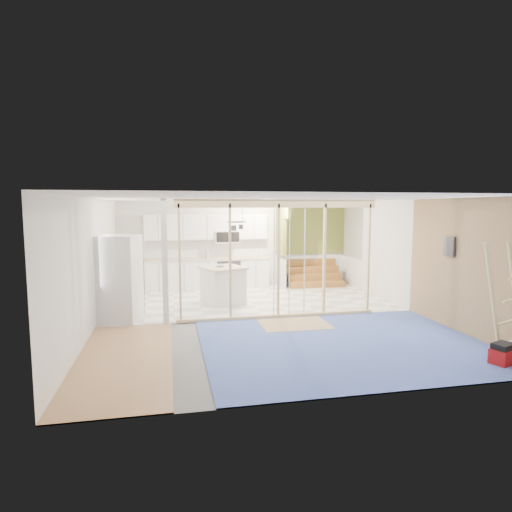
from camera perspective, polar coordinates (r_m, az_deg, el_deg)
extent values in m
cube|color=slate|center=(9.42, 1.15, -8.38)|extent=(7.00, 8.00, 0.01)
cube|color=white|center=(9.10, 1.19, 7.64)|extent=(7.00, 8.00, 0.01)
cube|color=silver|center=(13.08, -2.70, 1.59)|extent=(7.00, 0.01, 2.60)
cube|color=silver|center=(5.39, 10.65, -5.57)|extent=(7.00, 0.01, 2.60)
cube|color=silver|center=(9.07, -20.94, -1.01)|extent=(0.01, 8.00, 2.60)
cube|color=silver|center=(10.51, 20.13, -0.01)|extent=(0.01, 8.00, 2.60)
cube|color=white|center=(11.32, -1.09, -5.79)|extent=(7.00, 4.00, 0.02)
cube|color=#4862B0|center=(7.88, 11.72, -11.42)|extent=(5.00, 4.00, 0.02)
cube|color=tan|center=(7.32, -17.15, -13.00)|extent=(1.50, 4.00, 0.02)
cube|color=tan|center=(8.98, 5.17, -9.04)|extent=(1.40, 1.00, 0.01)
cube|color=#EEDC91|center=(9.17, 3.03, 7.00)|extent=(4.40, 0.09, 0.18)
cube|color=#EEDC91|center=(9.47, 2.94, -7.99)|extent=(4.40, 0.09, 0.06)
cube|color=silver|center=(8.95, -12.06, -0.82)|extent=(0.12, 0.14, 2.60)
cube|color=#EEDC91|center=(8.95, -10.14, -0.78)|extent=(0.04, 0.09, 2.40)
cube|color=#EEDC91|center=(9.03, -3.47, -0.62)|extent=(0.04, 0.09, 2.40)
cube|color=#EEDC91|center=(9.24, 2.99, -0.46)|extent=(0.05, 0.09, 2.40)
cube|color=#EEDC91|center=(9.56, 9.09, -0.30)|extent=(0.04, 0.09, 2.40)
cube|color=#EEDC91|center=(9.98, 14.74, -0.15)|extent=(0.04, 0.09, 2.40)
cylinder|color=silver|center=(9.20, 2.43, -0.99)|extent=(0.02, 0.02, 2.35)
cylinder|color=silver|center=(9.44, 6.48, -0.84)|extent=(0.02, 0.02, 2.35)
cylinder|color=silver|center=(9.32, 4.47, -0.91)|extent=(0.02, 0.02, 2.35)
cube|color=white|center=(12.78, -6.47, -2.45)|extent=(3.60, 0.60, 0.88)
cube|color=beige|center=(12.72, -6.49, -0.38)|extent=(3.66, 0.64, 0.05)
cube|color=white|center=(11.70, -17.28, -3.53)|extent=(0.60, 1.60, 0.88)
cube|color=beige|center=(11.64, -17.35, -1.27)|extent=(0.64, 1.64, 0.05)
cube|color=white|center=(12.76, -6.60, 3.90)|extent=(3.60, 0.34, 0.75)
cube|color=white|center=(12.80, -3.88, 2.59)|extent=(0.72, 0.38, 0.36)
cube|color=black|center=(12.61, -3.77, 2.54)|extent=(0.68, 0.02, 0.30)
cube|color=olive|center=(12.87, 3.33, 3.73)|extent=(0.10, 0.90, 1.60)
cube|color=white|center=(13.01, 3.29, -2.22)|extent=(0.10, 0.90, 0.90)
cube|color=olive|center=(12.19, 4.20, 6.16)|extent=(0.10, 0.50, 0.50)
cube|color=olive|center=(13.60, 7.37, 3.63)|extent=(2.20, 0.04, 1.60)
cube|color=white|center=(13.72, 7.29, -1.80)|extent=(2.20, 0.04, 0.90)
cube|color=#8F5C29|center=(13.05, 8.15, -3.80)|extent=(1.70, 0.26, 0.20)
cube|color=#8F5C29|center=(13.25, 7.79, -2.76)|extent=(1.70, 0.26, 0.20)
cube|color=#8F5C29|center=(13.47, 7.43, -1.75)|extent=(1.70, 0.26, 0.20)
cube|color=#8F5C29|center=(13.68, 7.09, -0.77)|extent=(1.70, 0.26, 0.20)
torus|color=black|center=(10.92, -2.57, 4.56)|extent=(0.52, 0.52, 0.02)
cylinder|color=black|center=(10.89, -3.36, 5.87)|extent=(0.01, 0.01, 0.50)
cylinder|color=black|center=(10.94, -1.80, 5.88)|extent=(0.01, 0.01, 0.50)
cylinder|color=#3A3A3F|center=(10.81, -3.01, 3.74)|extent=(0.14, 0.14, 0.14)
cylinder|color=#3A3A3F|center=(11.04, -2.03, 3.91)|extent=(0.12, 0.12, 0.12)
cube|color=tan|center=(8.87, 26.80, -1.44)|extent=(0.02, 4.00, 2.60)
cube|color=#3A3A3F|center=(9.28, 24.38, 1.17)|extent=(0.04, 0.30, 0.40)
cylinder|color=#FFEABF|center=(12.36, 4.47, 7.04)|extent=(0.32, 0.32, 0.08)
cube|color=silver|center=(9.50, -17.76, -2.91)|extent=(0.96, 0.94, 1.83)
cube|color=#3A3A3F|center=(9.47, -15.43, -2.86)|extent=(0.21, 0.71, 1.80)
cube|color=silver|center=(10.74, -4.42, -4.14)|extent=(1.12, 1.12, 0.88)
cube|color=beige|center=(10.66, -4.44, -1.58)|extent=(1.25, 1.25, 0.05)
imported|color=silver|center=(10.66, -4.81, -1.29)|extent=(0.28, 0.28, 0.06)
imported|color=#A5AAB8|center=(12.58, -6.54, 0.32)|extent=(0.15, 0.15, 0.29)
imported|color=white|center=(12.93, 0.58, 0.34)|extent=(0.11, 0.11, 0.20)
cube|color=maroon|center=(7.77, 30.03, -11.55)|extent=(0.43, 0.37, 0.25)
cube|color=black|center=(7.72, 30.11, -10.35)|extent=(0.38, 0.33, 0.09)
cube|color=#D8C384|center=(7.68, 29.07, -5.32)|extent=(0.45, 0.05, 1.88)
cube|color=#D8C384|center=(8.00, 30.22, -10.06)|extent=(0.45, 0.05, 0.12)
cube|color=#D8C384|center=(7.96, 30.78, -7.49)|extent=(0.45, 0.05, 0.12)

